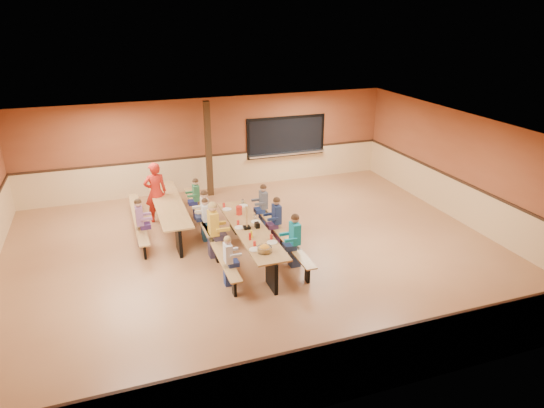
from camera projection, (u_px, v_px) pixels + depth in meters
name	position (u px, v px, depth m)	size (l,w,h in m)	color
ground	(258.00, 254.00, 11.83)	(12.00, 12.00, 0.00)	brown
room_envelope	(258.00, 228.00, 11.57)	(12.04, 10.04, 3.02)	brown
kitchen_pass_through	(286.00, 138.00, 16.41)	(2.78, 0.28, 1.38)	black
structural_post	(208.00, 150.00, 15.06)	(0.18, 0.18, 3.00)	#321F10
cafeteria_table_main	(250.00, 236.00, 11.55)	(1.91, 3.70, 0.74)	#A37640
cafeteria_table_second	(169.00, 210.00, 13.05)	(1.91, 3.70, 0.74)	#A37640
seated_child_white_left	(228.00, 261.00, 10.31)	(0.34, 0.28, 1.14)	silver
seated_adult_yellow	(214.00, 230.00, 11.48)	(0.45, 0.37, 1.39)	gold
seated_child_grey_left	(206.00, 220.00, 12.33)	(0.34, 0.28, 1.14)	silver
seated_child_teal_right	(295.00, 241.00, 11.07)	(0.40, 0.33, 1.28)	teal
seated_child_navy_right	(277.00, 221.00, 12.15)	(0.38, 0.31, 1.24)	navy
seated_child_char_right	(263.00, 206.00, 13.08)	(0.37, 0.31, 1.22)	#52555E
seated_child_purple_sec	(140.00, 223.00, 12.07)	(0.38, 0.31, 1.23)	#8C5682
seated_child_green_sec	(196.00, 199.00, 13.62)	(0.36, 0.29, 1.18)	#2F6E43
seated_child_tan_sec	(205.00, 214.00, 12.59)	(0.38, 0.31, 1.24)	beige
standing_woman	(156.00, 192.00, 13.37)	(0.63, 0.41, 1.72)	red
punch_pitcher	(239.00, 210.00, 12.20)	(0.16, 0.16, 0.22)	red
chip_bowl	(264.00, 249.00, 10.31)	(0.32, 0.32, 0.15)	#FFA628
napkin_dispenser	(257.00, 225.00, 11.47)	(0.10, 0.14, 0.13)	black
condiment_mustard	(251.00, 234.00, 10.97)	(0.06, 0.06, 0.17)	yellow
condiment_ketchup	(250.00, 236.00, 10.85)	(0.06, 0.06, 0.17)	#B2140F
table_paddle	(247.00, 223.00, 11.39)	(0.16, 0.16, 0.56)	black
place_settings	(250.00, 226.00, 11.45)	(0.65, 3.30, 0.11)	beige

